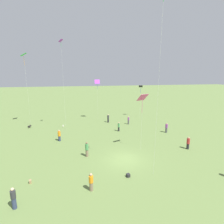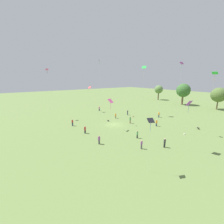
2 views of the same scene
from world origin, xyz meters
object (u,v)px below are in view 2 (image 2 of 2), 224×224
object	(u,v)px
person_6	(116,116)
person_9	(99,140)
person_11	(130,120)
picnic_bag_2	(133,117)
kite_5	(47,73)
picnic_bag_0	(108,121)
kite_0	(151,122)
kite_6	(189,105)
person_0	(128,112)
person_3	(142,144)
person_1	(85,130)
kite_7	(144,69)
kite_2	(215,75)
kite_3	(111,101)
person_10	(72,123)
person_8	(137,134)
picnic_bag_1	(184,134)
kite_1	(181,68)
kite_8	(90,88)
dog_0	(198,128)
kite_4	(99,66)
person_2	(165,143)
person_7	(156,123)
person_5	(159,115)
person_4	(99,108)

from	to	relation	value
person_6	person_9	bearing A→B (deg)	-79.29
person_11	picnic_bag_2	world-z (taller)	person_11
kite_5	picnic_bag_0	size ratio (longest dim) A/B	38.02
kite_0	kite_6	distance (m)	9.83
person_0	person_3	size ratio (longest dim) A/B	1.08
person_1	person_11	bearing A→B (deg)	139.69
kite_7	person_9	bearing A→B (deg)	-48.15
person_11	kite_2	distance (m)	21.73
kite_3	picnic_bag_2	xyz separation A→B (m)	(-5.12, 12.68, -6.66)
person_6	person_10	distance (m)	13.58
person_10	picnic_bag_0	xyz separation A→B (m)	(2.17, 9.83, -0.69)
person_8	picnic_bag_1	distance (m)	10.91
kite_3	person_10	bearing A→B (deg)	151.51
kite_1	kite_0	bearing A→B (deg)	174.93
person_10	kite_6	xyz separation A→B (m)	(24.28, 10.19, 7.13)
person_0	kite_1	bearing A→B (deg)	8.02
kite_8	dog_0	world-z (taller)	kite_8
person_9	kite_4	xyz separation A→B (m)	(-11.45, 7.53, 14.22)
kite_2	picnic_bag_2	size ratio (longest dim) A/B	41.33
person_2	kite_0	world-z (taller)	kite_0
person_9	picnic_bag_0	distance (m)	15.22
person_2	kite_1	xyz separation A→B (m)	(-2.95, 8.29, 13.21)
kite_6	kite_1	bearing A→B (deg)	-91.23
person_8	kite_8	distance (m)	29.55
person_7	person_3	bearing A→B (deg)	-167.11
person_7	person_9	xyz separation A→B (m)	(0.33, -17.58, -0.02)
person_5	kite_3	distance (m)	19.72
person_7	kite_8	bearing A→B (deg)	87.74
person_8	kite_0	world-z (taller)	kite_0
person_7	kite_5	bearing A→B (deg)	115.06
person_7	dog_0	xyz separation A→B (m)	(7.69, 6.03, -0.52)
person_4	kite_7	bearing A→B (deg)	-75.96
kite_0	kite_6	world-z (taller)	kite_6
person_9	kite_1	xyz separation A→B (m)	(5.23, 16.94, 13.23)
person_2	person_11	xyz separation A→B (m)	(-14.34, 5.18, 0.06)
person_7	picnic_bag_0	size ratio (longest dim) A/B	4.45
person_2	kite_2	bearing A→B (deg)	127.14
person_6	kite_5	world-z (taller)	kite_5
person_2	picnic_bag_1	distance (m)	9.03
kite_2	kite_0	bearing A→B (deg)	133.71
person_6	kite_1	bearing A→B (deg)	-21.89
person_9	kite_3	world-z (taller)	kite_3
kite_0	picnic_bag_0	xyz separation A→B (m)	(-22.40, 9.40, -6.65)
person_9	picnic_bag_0	xyz separation A→B (m)	(-11.33, 10.13, -0.67)
person_3	kite_2	bearing A→B (deg)	-78.09
kite_2	kite_5	distance (m)	42.37
person_0	kite_5	world-z (taller)	kite_5
person_1	kite_6	world-z (taller)	kite_6
person_2	picnic_bag_1	bearing A→B (deg)	137.47
person_10	kite_0	xyz separation A→B (m)	(24.56, 0.44, 5.96)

